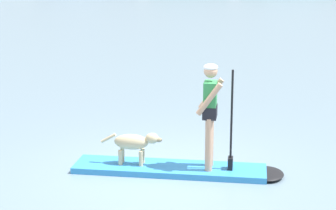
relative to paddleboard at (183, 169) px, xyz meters
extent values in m
plane|color=slate|center=(-0.22, 0.04, -0.05)|extent=(400.00, 400.00, 0.00)
cube|color=#338CD8|center=(-0.22, 0.04, 0.00)|extent=(3.28, 1.27, 0.10)
ellipsoid|color=black|center=(1.35, -0.24, 0.00)|extent=(0.67, 0.77, 0.10)
cylinder|color=tan|center=(0.45, 0.05, 0.49)|extent=(0.12, 0.12, 0.88)
cylinder|color=tan|center=(0.40, -0.20, 0.49)|extent=(0.12, 0.12, 0.88)
cube|color=black|center=(0.43, -0.07, 1.01)|extent=(0.28, 0.39, 0.20)
cube|color=#338C4C|center=(0.43, -0.07, 1.22)|extent=(0.26, 0.37, 0.58)
sphere|color=tan|center=(0.43, -0.07, 1.67)|extent=(0.22, 0.22, 0.22)
ellipsoid|color=white|center=(0.43, -0.07, 1.74)|extent=(0.23, 0.23, 0.11)
cylinder|color=tan|center=(0.46, 0.11, 1.26)|extent=(0.43, 0.16, 0.54)
cylinder|color=tan|center=(0.39, -0.26, 1.26)|extent=(0.43, 0.16, 0.54)
cylinder|color=black|center=(0.77, -0.13, 0.88)|extent=(0.04, 0.04, 1.65)
cube|color=black|center=(0.77, -0.13, 0.15)|extent=(0.11, 0.19, 0.20)
ellipsoid|color=#CCB78C|center=(-0.86, 0.15, 0.44)|extent=(0.61, 0.32, 0.26)
ellipsoid|color=#CCB78C|center=(-0.51, 0.09, 0.52)|extent=(0.24, 0.20, 0.18)
ellipsoid|color=gray|center=(-0.40, 0.07, 0.50)|extent=(0.13, 0.10, 0.08)
cylinder|color=#CCB78C|center=(-1.24, 0.22, 0.49)|extent=(0.27, 0.10, 0.18)
cylinder|color=#CCB78C|center=(-0.67, 0.20, 0.18)|extent=(0.07, 0.07, 0.26)
cylinder|color=#CCB78C|center=(-0.70, 0.04, 0.18)|extent=(0.07, 0.07, 0.26)
cylinder|color=#CCB78C|center=(-1.02, 0.26, 0.18)|extent=(0.07, 0.07, 0.26)
cylinder|color=#CCB78C|center=(-1.04, 0.10, 0.18)|extent=(0.07, 0.07, 0.26)
camera|label=1|loc=(-0.47, -9.04, 3.32)|focal=61.55mm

